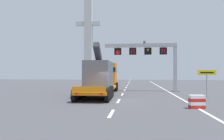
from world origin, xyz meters
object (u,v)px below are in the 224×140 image
(overhead_lane_gantry, at_px, (150,53))
(heavy_haul_truck_orange, at_px, (102,76))
(exit_sign_yellow, at_px, (207,77))
(bridge_pylon_distant, at_px, (88,33))
(crash_barrier_striped, at_px, (197,102))

(overhead_lane_gantry, relative_size, heavy_haul_truck_orange, 0.68)
(overhead_lane_gantry, xyz_separation_m, exit_sign_yellow, (4.79, -7.33, -2.92))
(overhead_lane_gantry, distance_m, heavy_haul_truck_orange, 7.55)
(exit_sign_yellow, xyz_separation_m, bridge_pylon_distant, (-23.55, 56.89, 14.67))
(heavy_haul_truck_orange, bearing_deg, exit_sign_yellow, -17.71)
(overhead_lane_gantry, xyz_separation_m, crash_barrier_striped, (2.15, -13.61, -4.50))
(exit_sign_yellow, bearing_deg, overhead_lane_gantry, 123.13)
(bridge_pylon_distant, bearing_deg, crash_barrier_striped, -71.68)
(overhead_lane_gantry, height_order, exit_sign_yellow, overhead_lane_gantry)
(overhead_lane_gantry, relative_size, bridge_pylon_distant, 0.29)
(overhead_lane_gantry, bearing_deg, bridge_pylon_distant, 110.74)
(heavy_haul_truck_orange, xyz_separation_m, bridge_pylon_distant, (-13.09, 53.55, 14.72))
(crash_barrier_striped, distance_m, bridge_pylon_distant, 68.50)
(heavy_haul_truck_orange, height_order, bridge_pylon_distant, bridge_pylon_distant)
(heavy_haul_truck_orange, relative_size, bridge_pylon_distant, 0.43)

